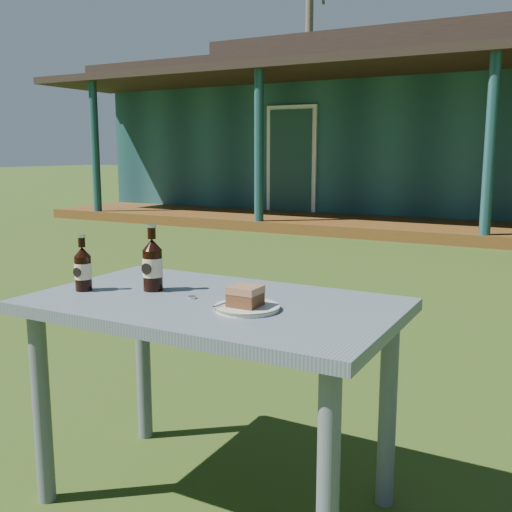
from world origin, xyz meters
The scene contains 9 objects.
ground centered at (0.00, 0.00, 0.00)m, with size 80.00×80.00×0.00m, color #334916.
tree_left centered at (-8.00, 17.50, 5.25)m, with size 0.28×0.28×10.50m, color brown.
cafe_table centered at (0.00, -1.60, 0.62)m, with size 1.20×0.70×0.72m.
plate centered at (0.16, -1.66, 0.73)m, with size 0.20×0.20×0.01m.
cake_slice centered at (0.16, -1.66, 0.77)m, with size 0.09×0.09×0.06m.
fork centered at (0.10, -1.67, 0.74)m, with size 0.01×0.14×0.00m, color silver.
cola_bottle_near centered at (-0.26, -1.58, 0.81)m, with size 0.07×0.07×0.23m.
cola_bottle_far centered at (-0.47, -1.70, 0.80)m, with size 0.06×0.06×0.20m.
bottle_cap centered at (-0.07, -1.62, 0.72)m, with size 0.03×0.03×0.01m, color silver.
Camera 1 is at (1.03, -3.21, 1.20)m, focal length 42.00 mm.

